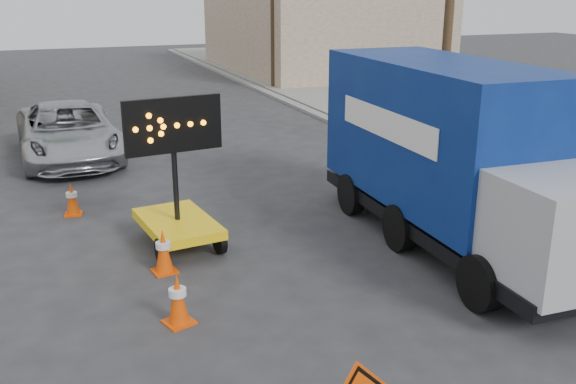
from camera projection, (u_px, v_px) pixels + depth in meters
curb_right at (340, 125)px, 23.04m from camera, size 0.40×60.00×0.12m
sidewalk_right at (395, 119)px, 23.84m from camera, size 4.00×60.00×0.15m
building_right_far at (318, 30)px, 37.66m from camera, size 10.00×14.00×4.60m
arrow_board at (177, 214)px, 12.28m from camera, size 1.84×2.17×2.91m
pickup_truck at (68, 132)px, 18.52m from camera, size 2.85×5.84×1.60m
box_truck at (452, 166)px, 12.12m from camera, size 2.54×7.39×3.48m
cone_a at (178, 299)px, 9.49m from camera, size 0.52×0.52×0.81m
cone_b at (163, 251)px, 11.21m from camera, size 0.47×0.47×0.81m
cone_c at (176, 213)px, 13.31m from camera, size 0.41×0.41×0.66m
cone_d at (72, 199)px, 14.05m from camera, size 0.43×0.43×0.74m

